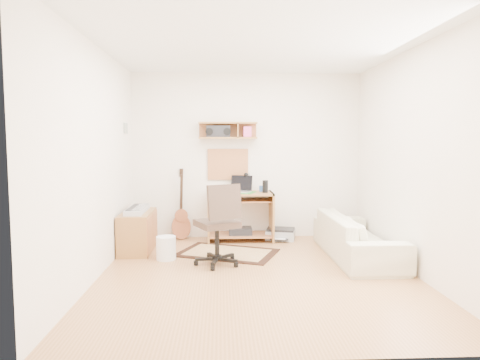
{
  "coord_description": "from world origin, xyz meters",
  "views": [
    {
      "loc": [
        -0.42,
        -4.87,
        1.52
      ],
      "look_at": [
        -0.15,
        1.05,
        1.0
      ],
      "focal_mm": 32.37,
      "sensor_mm": 36.0,
      "label": 1
    }
  ],
  "objects_px": {
    "desk": "(240,216)",
    "task_chair": "(217,224)",
    "cabinet": "(138,231)",
    "printer": "(281,234)",
    "sofa": "(357,229)"
  },
  "relations": [
    {
      "from": "desk",
      "to": "task_chair",
      "type": "height_order",
      "value": "task_chair"
    },
    {
      "from": "printer",
      "to": "desk",
      "type": "bearing_deg",
      "value": -162.74
    },
    {
      "from": "printer",
      "to": "sofa",
      "type": "relative_size",
      "value": 0.23
    },
    {
      "from": "task_chair",
      "to": "printer",
      "type": "bearing_deg",
      "value": 29.38
    },
    {
      "from": "cabinet",
      "to": "printer",
      "type": "xyz_separation_m",
      "value": [
        2.1,
        0.61,
        -0.19
      ]
    },
    {
      "from": "desk",
      "to": "printer",
      "type": "relative_size",
      "value": 2.28
    },
    {
      "from": "cabinet",
      "to": "sofa",
      "type": "height_order",
      "value": "sofa"
    },
    {
      "from": "sofa",
      "to": "desk",
      "type": "bearing_deg",
      "value": 54.86
    },
    {
      "from": "desk",
      "to": "sofa",
      "type": "relative_size",
      "value": 0.52
    },
    {
      "from": "cabinet",
      "to": "printer",
      "type": "height_order",
      "value": "cabinet"
    },
    {
      "from": "task_chair",
      "to": "cabinet",
      "type": "xyz_separation_m",
      "value": [
        -1.12,
        0.74,
        -0.24
      ]
    },
    {
      "from": "task_chair",
      "to": "printer",
      "type": "height_order",
      "value": "task_chair"
    },
    {
      "from": "sofa",
      "to": "cabinet",
      "type": "bearing_deg",
      "value": 80.86
    },
    {
      "from": "desk",
      "to": "printer",
      "type": "distance_m",
      "value": 0.7
    },
    {
      "from": "desk",
      "to": "cabinet",
      "type": "relative_size",
      "value": 1.11
    }
  ]
}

